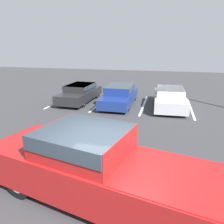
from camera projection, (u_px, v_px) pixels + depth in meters
ground_plane at (109, 217)px, 4.97m from camera, size 60.00×60.00×0.00m
stall_stripe_a at (62, 100)px, 15.63m from camera, size 0.12×5.01×0.01m
stall_stripe_b at (101, 102)px, 14.96m from camera, size 0.12×5.01×0.01m
stall_stripe_c at (144, 105)px, 14.30m from camera, size 0.12×5.01×0.01m
stall_stripe_d at (191, 108)px, 13.63m from camera, size 0.12×5.01×0.01m
pickup_truck at (95, 166)px, 5.38m from camera, size 6.09×3.26×1.81m
parked_sedan_a at (80, 92)px, 15.00m from camera, size 1.85×4.40×1.18m
parked_sedan_b at (120, 94)px, 14.28m from camera, size 1.79×4.71×1.25m
parked_sedan_c at (170, 97)px, 13.57m from camera, size 2.01×4.57×1.21m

